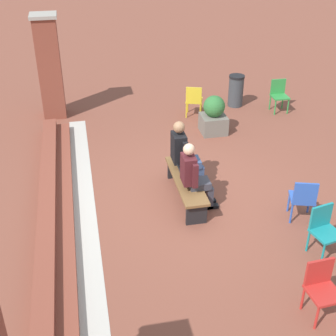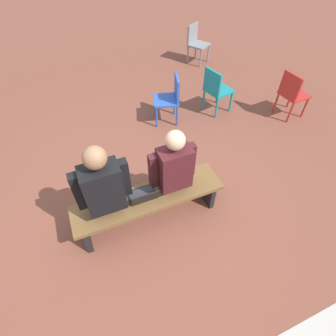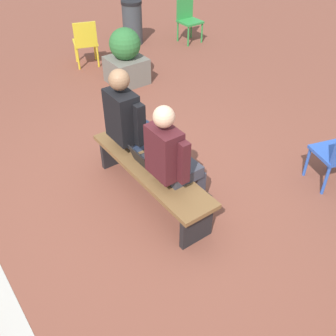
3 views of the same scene
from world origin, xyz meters
TOP-DOWN VIEW (x-y plane):
  - ground_plane at (0.00, 0.00)m, footprint 60.00×60.00m
  - bench at (-0.08, 0.08)m, footprint 1.80×0.44m
  - person_student at (-0.39, 0.02)m, footprint 0.54×0.68m
  - person_adult at (0.39, 0.01)m, footprint 0.58×0.73m
  - laptop at (-0.01, 0.10)m, footprint 0.32×0.29m
  - plastic_chair_foreground at (-1.15, -1.75)m, footprint 0.52×0.52m
  - plastic_chair_far_left at (-3.18, -1.05)m, footprint 0.45×0.45m
  - plastic_chair_by_pillar at (-2.67, -3.74)m, footprint 0.58×0.58m
  - plastic_chair_near_bench_left at (-2.01, -1.69)m, footprint 0.50×0.50m

SIDE VIEW (x-z plane):
  - ground_plane at x=0.00m, z-range 0.00..0.00m
  - bench at x=-0.08m, z-range 0.13..0.58m
  - plastic_chair_foreground at x=-1.15m, z-range 0.06..0.90m
  - plastic_chair_far_left at x=-3.18m, z-range 0.06..0.90m
  - plastic_chair_by_pillar at x=-2.67m, z-range 0.06..0.90m
  - plastic_chair_near_bench_left at x=-2.01m, z-range 0.06..0.90m
  - laptop at x=-0.01m, z-range 0.39..0.61m
  - person_student at x=-0.39m, z-range 0.05..1.38m
  - person_adult at x=0.39m, z-range 0.04..1.44m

